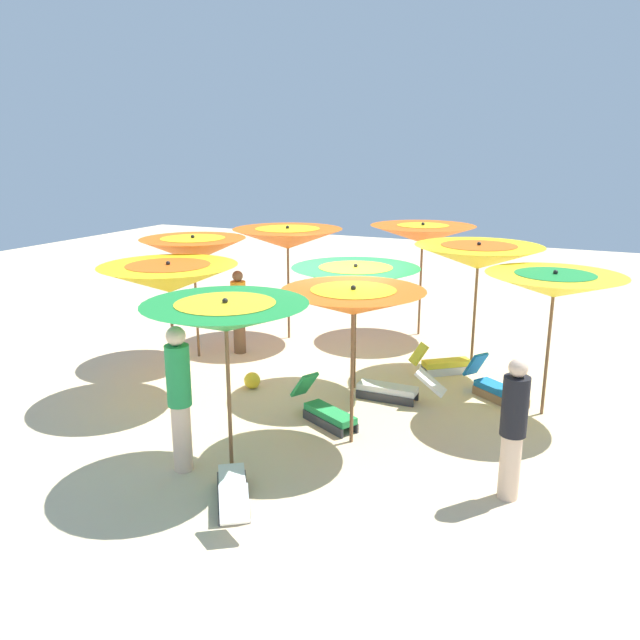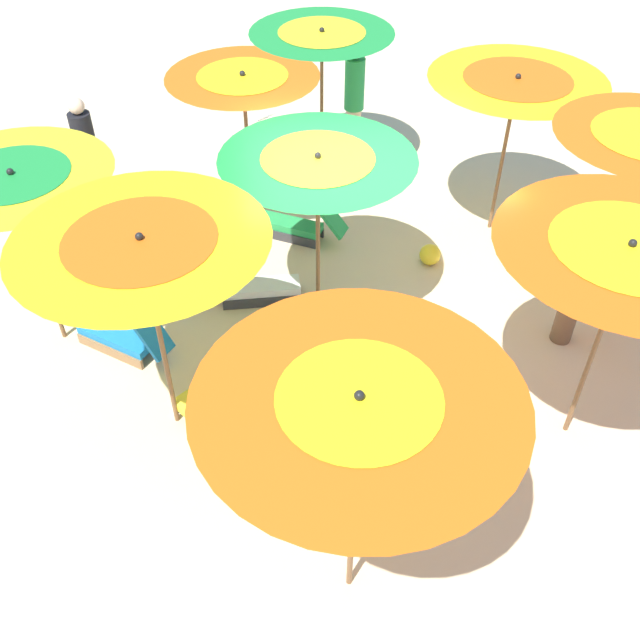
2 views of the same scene
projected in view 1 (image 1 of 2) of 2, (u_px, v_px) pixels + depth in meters
ground at (332, 381)px, 11.11m from camera, size 35.54×35.54×0.04m
beach_umbrella_0 at (193, 249)px, 11.86m from camera, size 1.99×1.99×2.39m
beach_umbrella_1 at (169, 278)px, 10.00m from camera, size 2.20×2.20×2.24m
beach_umbrella_2 at (226, 317)px, 7.55m from camera, size 2.02×2.02×2.23m
beach_umbrella_3 at (288, 238)px, 13.05m from camera, size 2.27×2.27×2.41m
beach_umbrella_4 at (356, 277)px, 10.27m from camera, size 2.10×2.10×2.15m
beach_umbrella_5 at (353, 302)px, 8.26m from camera, size 1.91×1.91×2.23m
beach_umbrella_6 at (423, 234)px, 13.30m from camera, size 2.21×2.21×2.45m
beach_umbrella_7 at (478, 257)px, 10.96m from camera, size 2.22×2.22×2.39m
beach_umbrella_8 at (554, 285)px, 9.18m from camera, size 2.00×2.00×2.25m
lounger_0 at (395, 389)px, 10.18m from camera, size 1.43×0.35×0.58m
lounger_1 at (233, 491)px, 7.15m from camera, size 1.01×1.26×0.51m
lounger_2 at (496, 387)px, 10.24m from camera, size 1.17×0.94×0.67m
lounger_3 at (325, 410)px, 9.34m from camera, size 1.28×0.86×0.67m
lounger_4 at (443, 363)px, 11.41m from camera, size 1.07×0.94×0.59m
beachgoer_0 at (239, 310)px, 12.40m from camera, size 0.30×0.30×1.66m
beachgoer_1 at (513, 427)px, 7.15m from camera, size 0.30×0.30×1.71m
beachgoer_2 at (179, 396)px, 7.77m from camera, size 0.30×0.30×1.89m
beach_ball at (252, 380)px, 10.71m from camera, size 0.28×0.28×0.28m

